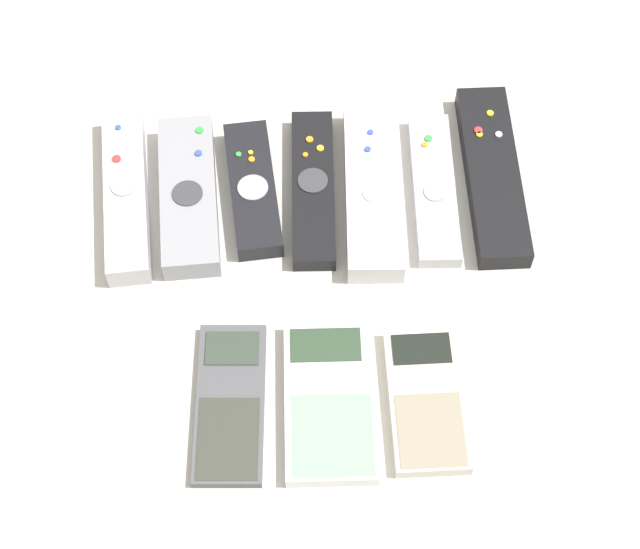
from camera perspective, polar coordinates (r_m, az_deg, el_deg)
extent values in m
plane|color=beige|center=(1.04, 0.10, -1.74)|extent=(3.00, 3.00, 0.00)
cube|color=#B7B7BC|center=(1.11, -10.31, 4.21)|extent=(0.05, 0.20, 0.03)
cylinder|color=#99999E|center=(1.10, -10.43, 4.71)|extent=(0.03, 0.03, 0.00)
cylinder|color=red|center=(1.12, -10.80, 6.08)|extent=(0.01, 0.01, 0.00)
cylinder|color=blue|center=(1.14, -10.72, 7.71)|extent=(0.01, 0.01, 0.00)
cube|color=gray|center=(1.10, -7.02, 4.21)|extent=(0.06, 0.18, 0.03)
cylinder|color=#38383D|center=(1.08, -7.09, 4.32)|extent=(0.03, 0.03, 0.00)
cylinder|color=green|center=(1.13, -6.44, 7.66)|extent=(0.01, 0.01, 0.00)
cylinder|color=blue|center=(1.11, -6.50, 6.45)|extent=(0.01, 0.01, 0.00)
cube|color=black|center=(1.10, -3.61, 4.57)|extent=(0.06, 0.16, 0.02)
cylinder|color=#99999E|center=(1.09, -3.61, 4.65)|extent=(0.03, 0.03, 0.00)
cylinder|color=green|center=(1.11, -4.36, 6.41)|extent=(0.01, 0.01, 0.00)
cylinder|color=orange|center=(1.11, -3.66, 6.15)|extent=(0.01, 0.01, 0.00)
cylinder|color=yellow|center=(1.11, -3.72, 6.51)|extent=(0.01, 0.01, 0.00)
cube|color=black|center=(1.10, -0.54, 4.59)|extent=(0.05, 0.19, 0.02)
cylinder|color=#38383D|center=(1.09, -0.54, 5.02)|extent=(0.03, 0.03, 0.00)
cylinder|color=orange|center=(1.13, -0.38, 7.22)|extent=(0.01, 0.01, 0.00)
cylinder|color=orange|center=(1.11, -0.78, 6.40)|extent=(0.01, 0.01, 0.00)
cylinder|color=yellow|center=(1.12, 0.02, 6.75)|extent=(0.01, 0.01, 0.00)
cube|color=silver|center=(1.10, 2.83, 4.54)|extent=(0.07, 0.21, 0.03)
cylinder|color=silver|center=(1.08, 2.89, 4.35)|extent=(0.02, 0.02, 0.00)
cylinder|color=blue|center=(1.11, 2.56, 6.69)|extent=(0.01, 0.01, 0.00)
cylinder|color=blue|center=(1.12, 2.70, 7.59)|extent=(0.01, 0.01, 0.00)
cube|color=#B7B7BC|center=(1.11, 6.09, 4.57)|extent=(0.05, 0.18, 0.02)
cylinder|color=#99999E|center=(1.10, 6.17, 4.41)|extent=(0.02, 0.02, 0.00)
cylinder|color=orange|center=(1.13, 5.61, 6.91)|extent=(0.01, 0.01, 0.00)
cylinder|color=green|center=(1.14, 5.80, 7.23)|extent=(0.01, 0.01, 0.00)
cube|color=black|center=(1.12, 9.17, 5.27)|extent=(0.06, 0.21, 0.02)
cylinder|color=red|center=(1.14, 8.44, 7.61)|extent=(0.01, 0.01, 0.00)
cylinder|color=yellow|center=(1.14, 8.50, 7.40)|extent=(0.01, 0.01, 0.00)
cylinder|color=silver|center=(1.14, 9.51, 7.38)|extent=(0.01, 0.01, 0.00)
cylinder|color=yellow|center=(1.16, 9.06, 8.49)|extent=(0.01, 0.01, 0.00)
cube|color=#4C4C51|center=(0.99, -4.81, -6.88)|extent=(0.07, 0.16, 0.01)
cube|color=#333D33|center=(1.01, -4.71, -3.94)|extent=(0.05, 0.04, 0.00)
cube|color=#373830|center=(0.97, -4.93, -8.70)|extent=(0.06, 0.08, 0.00)
cube|color=silver|center=(0.99, 0.36, -6.79)|extent=(0.09, 0.16, 0.02)
cube|color=#2D422D|center=(1.00, 0.27, -3.78)|extent=(0.07, 0.04, 0.00)
cube|color=gray|center=(0.97, 0.42, -8.56)|extent=(0.08, 0.08, 0.00)
cube|color=beige|center=(0.99, 5.68, -6.68)|extent=(0.07, 0.14, 0.02)
cube|color=black|center=(1.01, 5.44, -3.96)|extent=(0.06, 0.03, 0.00)
cube|color=gray|center=(0.97, 5.92, -8.25)|extent=(0.06, 0.07, 0.00)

